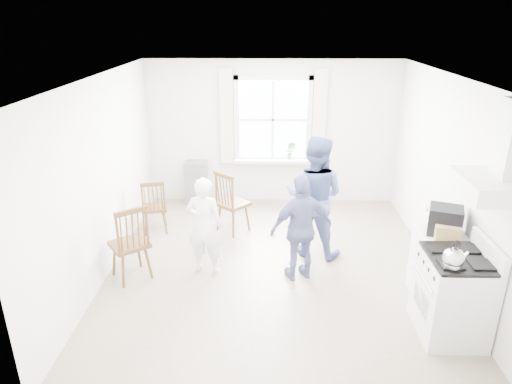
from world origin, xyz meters
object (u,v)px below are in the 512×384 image
person_left (205,226)px  gas_stove (453,295)px  low_cabinet (436,265)px  person_mid (314,197)px  stereo_stack (445,220)px  windsor_chair_c (131,236)px  windsor_chair_b (228,196)px  person_right (301,228)px  windsor_chair_a (154,202)px

person_left → gas_stove: bearing=166.3°
low_cabinet → person_left: person_left is taller
person_mid → stereo_stack: bearing=161.3°
low_cabinet → windsor_chair_c: size_ratio=0.84×
windsor_chair_b → person_right: 1.69m
person_right → stereo_stack: bearing=145.0°
stereo_stack → windsor_chair_a: stereo_stack is taller
stereo_stack → windsor_chair_c: stereo_stack is taller
person_mid → person_right: size_ratio=1.23×
low_cabinet → windsor_chair_a: windsor_chair_a is taller
person_left → person_mid: bearing=-149.4°
person_mid → windsor_chair_a: bearing=7.5°
low_cabinet → stereo_stack: 0.62m
gas_stove → stereo_stack: bearing=83.9°
stereo_stack → windsor_chair_a: size_ratio=0.51×
windsor_chair_c → stereo_stack: bearing=-4.7°
windsor_chair_a → person_right: 2.56m
windsor_chair_a → person_mid: person_mid is taller
gas_stove → stereo_stack: (0.07, 0.66, 0.58)m
gas_stove → windsor_chair_b: (-2.63, 2.43, 0.15)m
stereo_stack → windsor_chair_b: stereo_stack is taller
low_cabinet → windsor_chair_b: 3.21m
low_cabinet → windsor_chair_a: 4.20m
windsor_chair_a → windsor_chair_b: size_ratio=0.87×
windsor_chair_a → windsor_chair_c: (0.05, -1.39, 0.10)m
windsor_chair_a → windsor_chair_c: size_ratio=0.84×
gas_stove → low_cabinet: 0.70m
windsor_chair_a → windsor_chair_c: windsor_chair_c is taller
windsor_chair_a → low_cabinet: bearing=-23.4°
windsor_chair_c → person_mid: bearing=19.0°
person_mid → gas_stove: bearing=147.1°
gas_stove → windsor_chair_b: gas_stove is taller
gas_stove → low_cabinet: gas_stove is taller
gas_stove → windsor_chair_b: 3.58m
windsor_chair_a → windsor_chair_b: bearing=2.9°
person_left → person_mid: 1.61m
windsor_chair_b → windsor_chair_c: 1.83m
person_left → person_right: bearing=-175.6°
windsor_chair_c → person_mid: size_ratio=0.60×
windsor_chair_a → person_mid: bearing=-13.0°
windsor_chair_b → low_cabinet: bearing=-32.6°
stereo_stack → windsor_chair_a: 4.25m
gas_stove → stereo_stack: stereo_stack is taller
windsor_chair_b → person_left: (-0.20, -1.19, 0.05)m
stereo_stack → person_mid: person_mid is taller
person_right → windsor_chair_a: bearing=-48.6°
windsor_chair_c → person_left: person_left is taller
stereo_stack → windsor_chair_b: (-2.70, 1.77, -0.43)m
windsor_chair_c → gas_stove: bearing=-14.6°
gas_stove → windsor_chair_c: bearing=165.4°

